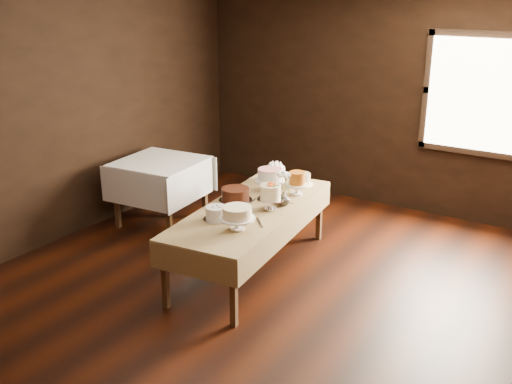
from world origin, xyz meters
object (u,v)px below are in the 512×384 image
object	(u,v)px
cake_server_c	(257,198)
cake_server_d	(286,203)
cake_speckled	(301,179)
cake_cream	(237,219)
cake_meringue	(275,174)
cake_chocolate	(235,195)
cake_server_b	(261,225)
cake_swirl	(216,214)
flower_vase	(283,199)
side_table	(160,168)
cake_caramel	(297,184)
cake_server_a	(240,218)
cake_server_e	(221,209)
cake_flowers	(270,198)
cake_lattice	(270,181)
display_table	(251,212)

from	to	relation	value
cake_server_c	cake_server_d	world-z (taller)	same
cake_speckled	cake_server_d	distance (m)	0.64
cake_speckled	cake_cream	size ratio (longest dim) A/B	0.73
cake_meringue	cake_chocolate	xyz separation A→B (m)	(-0.00, -0.80, -0.01)
cake_server_b	cake_server_d	xyz separation A→B (m)	(-0.09, 0.63, 0.00)
cake_server_d	cake_swirl	bearing A→B (deg)	-144.18
cake_meringue	cake_swirl	bearing A→B (deg)	-83.71
cake_swirl	flower_vase	distance (m)	0.77
cake_speckled	cake_server_d	bearing A→B (deg)	-74.49
side_table	cake_chocolate	distance (m)	1.46
cake_caramel	cake_server_d	xyz separation A→B (m)	(0.04, -0.29, -0.11)
cake_swirl	cake_speckled	bearing A→B (deg)	83.09
cake_server_a	cake_caramel	bearing A→B (deg)	40.77
cake_cream	cake_server_c	world-z (taller)	cake_cream
cake_speckled	cake_cream	xyz separation A→B (m)	(0.14, -1.45, 0.04)
cake_swirl	cake_server_e	world-z (taller)	cake_swirl
side_table	cake_cream	size ratio (longest dim) A/B	2.70
side_table	cake_flowers	world-z (taller)	cake_flowers
cake_lattice	cake_server_d	world-z (taller)	cake_lattice
cake_server_d	cake_server_e	bearing A→B (deg)	-162.71
cake_server_b	cake_speckled	bearing A→B (deg)	147.79
flower_vase	cake_flowers	bearing A→B (deg)	-103.98
display_table	cake_caramel	world-z (taller)	cake_caramel
cake_speckled	cake_chocolate	distance (m)	0.89
display_table	cake_caramel	xyz separation A→B (m)	(0.20, 0.59, 0.16)
cake_lattice	cake_server_a	distance (m)	0.88
side_table	cake_server_d	size ratio (longest dim) A/B	4.31
cake_server_a	cake_swirl	bearing A→B (deg)	178.66
display_table	cake_server_e	world-z (taller)	cake_server_e
display_table	cake_swirl	xyz separation A→B (m)	(-0.09, -0.46, 0.11)
cake_server_a	cake_server_b	distance (m)	0.25
cake_speckled	cake_server_a	xyz separation A→B (m)	(0.01, -1.21, -0.06)
cake_chocolate	cake_server_c	world-z (taller)	cake_chocolate
cake_lattice	flower_vase	world-z (taller)	cake_lattice
cake_speckled	cake_flowers	bearing A→B (deg)	-81.70
cake_lattice	cake_server_b	xyz separation A→B (m)	(0.45, -0.88, -0.11)
cake_caramel	cake_server_e	world-z (taller)	cake_caramel
cake_chocolate	cake_swirl	world-z (taller)	cake_chocolate
cake_lattice	cake_server_d	bearing A→B (deg)	-35.22
side_table	cake_server_e	xyz separation A→B (m)	(1.42, -0.69, -0.01)
cake_server_b	flower_vase	world-z (taller)	flower_vase
cake_speckled	cake_server_e	distance (m)	1.16
cake_speckled	cake_caramel	world-z (taller)	cake_caramel
cake_swirl	cake_cream	size ratio (longest dim) A/B	0.68
cake_speckled	cake_swirl	distance (m)	1.37
cake_server_b	cake_server_c	bearing A→B (deg)	171.46
cake_cream	flower_vase	xyz separation A→B (m)	(0.03, 0.78, -0.03)
cake_chocolate	cake_meringue	bearing A→B (deg)	89.77
cake_server_b	cake_server_c	distance (m)	0.73
cake_meringue	cake_server_b	xyz separation A→B (m)	(0.57, -1.21, -0.08)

